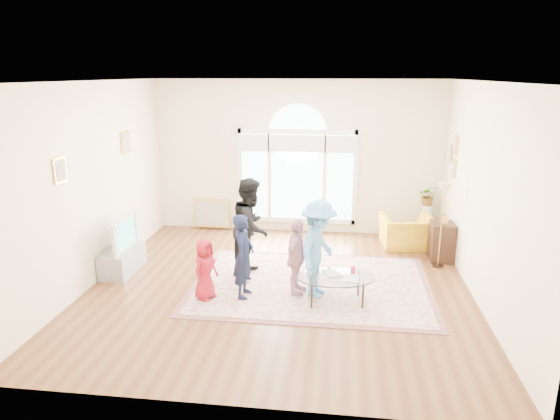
# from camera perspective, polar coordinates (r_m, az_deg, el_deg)

# --- Properties ---
(ground) EXTENTS (6.00, 6.00, 0.00)m
(ground) POSITION_cam_1_polar(r_m,az_deg,el_deg) (8.09, -0.09, -8.78)
(ground) COLOR #542E17
(ground) RESTS_ON ground
(room_shell) EXTENTS (6.00, 6.00, 6.00)m
(room_shell) POSITION_cam_1_polar(r_m,az_deg,el_deg) (10.34, 1.95, 5.67)
(room_shell) COLOR beige
(room_shell) RESTS_ON ground
(area_rug) EXTENTS (3.60, 2.60, 0.02)m
(area_rug) POSITION_cam_1_polar(r_m,az_deg,el_deg) (8.18, 3.59, -8.46)
(area_rug) COLOR beige
(area_rug) RESTS_ON ground
(rug_border) EXTENTS (3.80, 2.80, 0.01)m
(rug_border) POSITION_cam_1_polar(r_m,az_deg,el_deg) (8.18, 3.59, -8.48)
(rug_border) COLOR brown
(rug_border) RESTS_ON ground
(tv_console) EXTENTS (0.45, 1.00, 0.42)m
(tv_console) POSITION_cam_1_polar(r_m,az_deg,el_deg) (9.02, -17.53, -5.49)
(tv_console) COLOR gray
(tv_console) RESTS_ON ground
(television) EXTENTS (0.16, 0.98, 0.56)m
(television) POSITION_cam_1_polar(r_m,az_deg,el_deg) (8.86, -17.74, -2.52)
(television) COLOR black
(television) RESTS_ON tv_console
(coffee_table) EXTENTS (1.25, 0.89, 0.54)m
(coffee_table) POSITION_cam_1_polar(r_m,az_deg,el_deg) (7.45, 6.42, -7.70)
(coffee_table) COLOR silver
(coffee_table) RESTS_ON ground
(armchair) EXTENTS (1.06, 0.96, 0.63)m
(armchair) POSITION_cam_1_polar(r_m,az_deg,el_deg) (10.05, 14.29, -2.46)
(armchair) COLOR gold
(armchair) RESTS_ON ground
(side_cabinet) EXTENTS (0.40, 0.50, 0.70)m
(side_cabinet) POSITION_cam_1_polar(r_m,az_deg,el_deg) (9.56, 17.96, -3.44)
(side_cabinet) COLOR black
(side_cabinet) RESTS_ON ground
(floor_lamp) EXTENTS (0.25, 0.25, 1.51)m
(floor_lamp) POSITION_cam_1_polar(r_m,az_deg,el_deg) (8.95, 18.22, 1.50)
(floor_lamp) COLOR black
(floor_lamp) RESTS_ON ground
(plant_pedestal) EXTENTS (0.20, 0.20, 0.70)m
(plant_pedestal) POSITION_cam_1_polar(r_m,az_deg,el_deg) (10.70, 16.38, -1.32)
(plant_pedestal) COLOR white
(plant_pedestal) RESTS_ON ground
(potted_plant) EXTENTS (0.41, 0.37, 0.41)m
(potted_plant) POSITION_cam_1_polar(r_m,az_deg,el_deg) (10.56, 16.61, 1.57)
(potted_plant) COLOR #33722D
(potted_plant) RESTS_ON plant_pedestal
(leaning_picture) EXTENTS (0.80, 0.14, 0.62)m
(leaning_picture) POSITION_cam_1_polar(r_m,az_deg,el_deg) (11.10, -7.70, -2.11)
(leaning_picture) COLOR tan
(leaning_picture) RESTS_ON ground
(child_red) EXTENTS (0.45, 0.54, 0.93)m
(child_red) POSITION_cam_1_polar(r_m,az_deg,el_deg) (7.58, -8.57, -6.69)
(child_red) COLOR #A61727
(child_red) RESTS_ON area_rug
(child_navy) EXTENTS (0.33, 0.49, 1.29)m
(child_navy) POSITION_cam_1_polar(r_m,az_deg,el_deg) (7.52, -4.17, -5.27)
(child_navy) COLOR #141A36
(child_navy) RESTS_ON area_rug
(child_black) EXTENTS (0.70, 0.86, 1.65)m
(child_black) POSITION_cam_1_polar(r_m,az_deg,el_deg) (8.29, -3.31, -1.95)
(child_black) COLOR black
(child_black) RESTS_ON area_rug
(child_pink) EXTENTS (0.44, 0.74, 1.18)m
(child_pink) POSITION_cam_1_polar(r_m,az_deg,el_deg) (7.62, 1.89, -5.39)
(child_pink) COLOR #DD9DB1
(child_pink) RESTS_ON area_rug
(child_blue) EXTENTS (0.81, 1.09, 1.50)m
(child_blue) POSITION_cam_1_polar(r_m,az_deg,el_deg) (7.52, 4.40, -4.44)
(child_blue) COLOR #55A1D9
(child_blue) RESTS_ON area_rug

